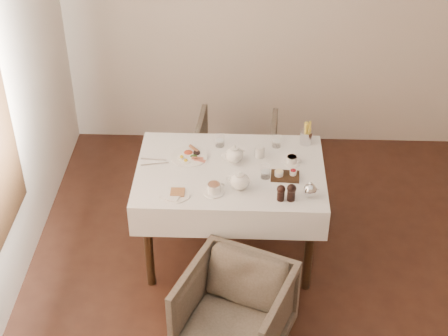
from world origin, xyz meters
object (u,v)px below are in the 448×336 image
Objects in this scene: table at (230,183)px; armchair_far at (236,154)px; teapot_centre at (234,154)px; breakfast_plate at (190,156)px; armchair_near at (235,312)px.

table reaches higher than armchair_far.
table is at bearing 92.73° from armchair_far.
teapot_centre is (0.02, 0.09, 0.19)m from table.
breakfast_plate is 1.47× the size of teapot_centre.
breakfast_plate reaches higher than table.
armchair_near is 1.70m from armchair_far.
teapot_centre is at bearing -24.92° from breakfast_plate.
table is 7.36× the size of teapot_centre.
armchair_far is 3.76× the size of teapot_centre.
armchair_far is (-0.03, 1.70, 0.01)m from armchair_near.
breakfast_plate is 0.32m from teapot_centre.
table is at bearing 116.03° from armchair_near.
table is 0.34m from breakfast_plate.
table is 5.01× the size of breakfast_plate.
armchair_near is at bearing 95.46° from armchair_far.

